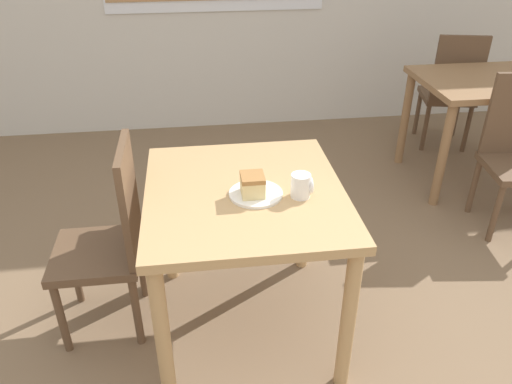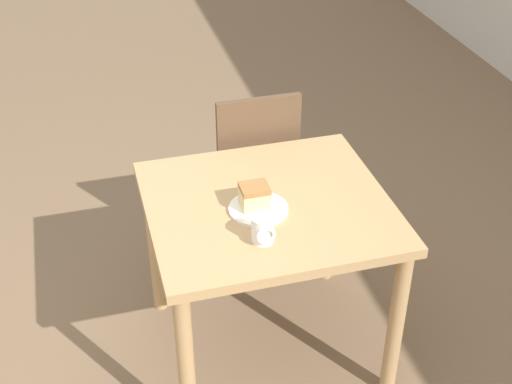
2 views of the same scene
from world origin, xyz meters
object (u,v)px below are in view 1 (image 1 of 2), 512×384
(dining_table_far, at_px, (484,97))
(chair_far_opposite, at_px, (451,90))
(coffee_mug, at_px, (302,186))
(dining_table_near, at_px, (245,213))
(chair_near_window, at_px, (111,239))
(plate, at_px, (256,194))
(cake_slice, at_px, (253,185))

(dining_table_far, xyz_separation_m, chair_far_opposite, (0.06, 0.54, -0.14))
(chair_far_opposite, distance_m, coffee_mug, 2.46)
(coffee_mug, bearing_deg, dining_table_near, 159.69)
(chair_near_window, bearing_deg, chair_far_opposite, 124.81)
(chair_far_opposite, relative_size, coffee_mug, 9.33)
(chair_near_window, height_order, plate, chair_near_window)
(dining_table_near, distance_m, dining_table_far, 2.14)
(dining_table_near, xyz_separation_m, chair_far_opposite, (1.81, 1.77, -0.15))
(plate, distance_m, coffee_mug, 0.19)
(plate, bearing_deg, dining_table_far, 36.60)
(chair_near_window, bearing_deg, cake_slice, 75.57)
(cake_slice, distance_m, coffee_mug, 0.19)
(chair_far_opposite, height_order, plate, chair_far_opposite)
(dining_table_near, bearing_deg, cake_slice, -66.35)
(chair_far_opposite, distance_m, cake_slice, 2.57)
(dining_table_near, height_order, cake_slice, cake_slice)
(dining_table_far, relative_size, coffee_mug, 8.79)
(cake_slice, bearing_deg, coffee_mug, -6.69)
(cake_slice, bearing_deg, chair_far_opposite, 45.60)
(dining_table_near, bearing_deg, coffee_mug, -20.31)
(plate, bearing_deg, chair_far_opposite, 45.66)
(chair_near_window, relative_size, plate, 4.24)
(dining_table_far, bearing_deg, chair_near_window, -154.31)
(chair_near_window, relative_size, coffee_mug, 9.33)
(dining_table_far, height_order, cake_slice, cake_slice)
(dining_table_far, relative_size, chair_far_opposite, 0.94)
(chair_near_window, xyz_separation_m, cake_slice, (0.61, -0.16, 0.32))
(chair_far_opposite, bearing_deg, cake_slice, 58.24)
(dining_table_far, relative_size, cake_slice, 8.52)
(dining_table_near, distance_m, coffee_mug, 0.29)
(chair_near_window, xyz_separation_m, plate, (0.63, -0.15, 0.27))
(chair_far_opposite, relative_size, cake_slice, 9.04)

